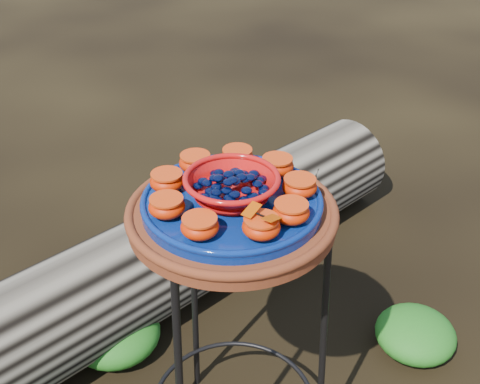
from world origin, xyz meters
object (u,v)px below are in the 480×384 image
plant_stand (233,346)px  terracotta_saucer (232,216)px  red_bowl (232,188)px  cobalt_plate (232,204)px  driftwood_log (188,246)px

plant_stand → terracotta_saucer: 0.37m
plant_stand → red_bowl: bearing=0.0°
cobalt_plate → red_bowl: size_ratio=2.00×
plant_stand → driftwood_log: (0.17, 0.62, -0.18)m
red_bowl → driftwood_log: red_bowl is taller
cobalt_plate → plant_stand: bearing=0.0°
cobalt_plate → driftwood_log: 0.86m
terracotta_saucer → driftwood_log: 0.84m
driftwood_log → cobalt_plate: bearing=-105.0°
plant_stand → red_bowl: size_ratio=3.96×
red_bowl → cobalt_plate: bearing=0.0°
plant_stand → driftwood_log: bearing=75.0°
cobalt_plate → driftwood_log: size_ratio=0.20×
terracotta_saucer → driftwood_log: (0.17, 0.62, -0.55)m
plant_stand → cobalt_plate: cobalt_plate is taller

